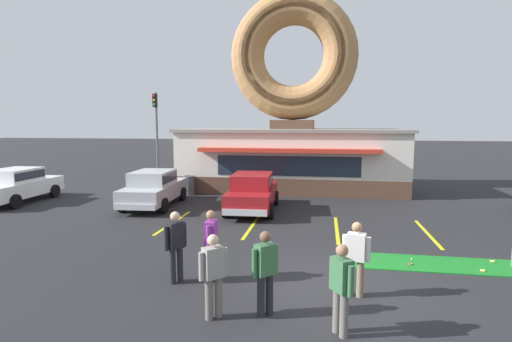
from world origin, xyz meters
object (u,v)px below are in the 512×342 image
pedestrian_crossing_woman (265,269)px  car_red (252,191)px  pedestrian_leather_jacket_man (341,285)px  trash_bin (189,185)px  car_white (17,184)px  golf_ball (412,259)px  pedestrian_hooded_kid (176,243)px  pedestrian_beanie_man (356,256)px  pedestrian_blue_sweater_man (211,242)px  car_silver (154,187)px  pedestrian_clipboard_woman (213,272)px  traffic_light_pole (156,123)px

pedestrian_crossing_woman → car_red: bearing=101.8°
car_red → pedestrian_leather_jacket_man: 10.04m
pedestrian_crossing_woman → trash_bin: bearing=115.2°
car_white → pedestrian_crossing_woman: 15.79m
car_white → golf_ball: bearing=-17.7°
pedestrian_leather_jacket_man → pedestrian_crossing_woman: 1.48m
pedestrian_hooded_kid → pedestrian_beanie_man: pedestrian_hooded_kid is taller
pedestrian_hooded_kid → pedestrian_crossing_woman: 2.59m
car_white → pedestrian_blue_sweater_man: size_ratio=2.75×
pedestrian_blue_sweater_man → pedestrian_beanie_man: size_ratio=1.04×
trash_bin → car_silver: bearing=-100.3°
car_red → pedestrian_clipboard_woman: pedestrian_clipboard_woman is taller
pedestrian_hooded_kid → car_white: bearing=144.3°
car_red → pedestrian_beanie_man: 8.65m
car_red → trash_bin: (-3.93, 3.31, -0.37)m
car_white → pedestrian_beanie_man: 16.71m
pedestrian_blue_sweater_man → pedestrian_leather_jacket_man: size_ratio=1.03×
car_silver → pedestrian_hooded_kid: size_ratio=2.77×
car_red → pedestrian_beanie_man: size_ratio=2.85×
pedestrian_blue_sweater_man → pedestrian_clipboard_woman: (0.55, -1.78, -0.03)m
pedestrian_leather_jacket_man → pedestrian_clipboard_woman: pedestrian_clipboard_woman is taller
trash_bin → traffic_light_pole: 8.98m
golf_ball → traffic_light_pole: (-14.00, 15.53, 3.66)m
golf_ball → car_red: bearing=135.1°
car_silver → traffic_light_pole: (-4.19, 10.00, 2.84)m
pedestrian_hooded_kid → traffic_light_pole: (-8.28, 17.98, 2.78)m
pedestrian_hooded_kid → pedestrian_crossing_woman: bearing=-28.6°
pedestrian_hooded_kid → pedestrian_clipboard_woman: pedestrian_hooded_kid is taller
pedestrian_beanie_man → pedestrian_crossing_woman: pedestrian_crossing_woman is taller
pedestrian_clipboard_woman → car_silver: bearing=119.7°
golf_ball → pedestrian_blue_sweater_man: bearing=-156.1°
pedestrian_clipboard_woman → pedestrian_beanie_man: pedestrian_clipboard_woman is taller
car_silver → pedestrian_beanie_man: size_ratio=2.87×
car_red → pedestrian_hooded_kid: pedestrian_hooded_kid is taller
car_silver → pedestrian_leather_jacket_man: 12.43m
traffic_light_pole → car_white: bearing=-103.4°
car_red → pedestrian_blue_sweater_man: pedestrian_blue_sweater_man is taller
car_white → pedestrian_blue_sweater_man: bearing=-32.9°
pedestrian_leather_jacket_man → traffic_light_pole: (-11.95, 19.71, 2.81)m
trash_bin → pedestrian_clipboard_woman: bearing=-68.9°
pedestrian_hooded_kid → pedestrian_clipboard_woman: (1.33, -1.52, -0.03)m
car_red → pedestrian_crossing_woman: bearing=-78.2°
pedestrian_hooded_kid → pedestrian_crossing_woman: (2.27, -1.24, -0.01)m
traffic_light_pole → trash_bin: bearing=-55.5°
car_silver → pedestrian_beanie_man: (8.14, -8.05, 0.02)m
pedestrian_clipboard_woman → traffic_light_pole: bearing=116.2°
pedestrian_hooded_kid → pedestrian_leather_jacket_man: (3.67, -1.73, -0.03)m
golf_ball → pedestrian_crossing_woman: bearing=-133.1°
trash_bin → pedestrian_beanie_man: bearing=-55.8°
car_white → trash_bin: (7.20, 3.36, -0.37)m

